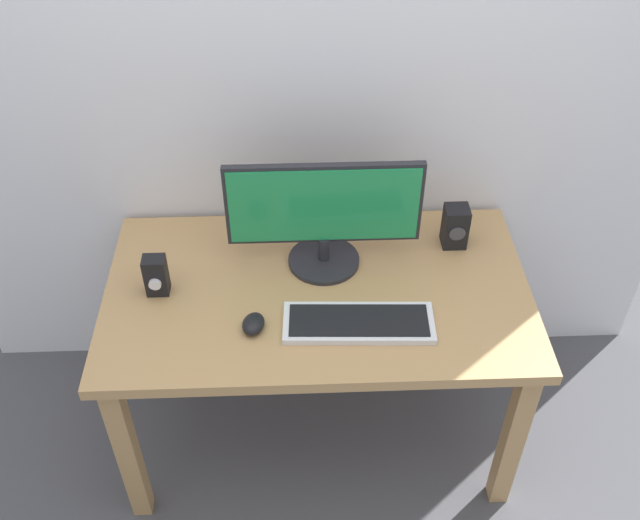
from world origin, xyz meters
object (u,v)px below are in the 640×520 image
(mouse, at_px, (253,324))
(monitor, at_px, (324,213))
(desk, at_px, (318,308))
(speaker_right, at_px, (455,226))
(keyboard_primary, at_px, (359,323))
(audio_controller, at_px, (156,276))

(mouse, bearing_deg, monitor, 65.74)
(desk, bearing_deg, speaker_right, 23.44)
(mouse, distance_m, speaker_right, 0.77)
(monitor, distance_m, keyboard_primary, 0.37)
(keyboard_primary, distance_m, audio_controller, 0.65)
(desk, distance_m, monitor, 0.32)
(desk, height_order, keyboard_primary, keyboard_primary)
(desk, height_order, monitor, monitor)
(mouse, bearing_deg, audio_controller, 162.71)
(speaker_right, bearing_deg, mouse, -150.92)
(mouse, xyz_separation_m, audio_controller, (-0.31, 0.17, 0.05))
(monitor, height_order, mouse, monitor)
(keyboard_primary, height_order, mouse, mouse)
(audio_controller, bearing_deg, monitor, 13.71)
(monitor, height_order, audio_controller, monitor)
(monitor, xyz_separation_m, mouse, (-0.22, -0.30, -0.18))
(speaker_right, bearing_deg, desk, -156.56)
(speaker_right, bearing_deg, audio_controller, -168.45)
(mouse, height_order, audio_controller, audio_controller)
(keyboard_primary, xyz_separation_m, speaker_right, (0.35, 0.37, 0.06))
(keyboard_primary, height_order, speaker_right, speaker_right)
(monitor, distance_m, audio_controller, 0.56)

